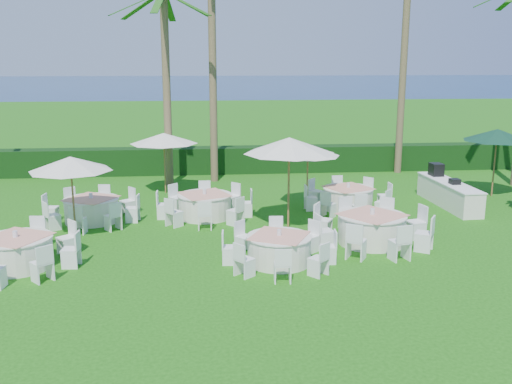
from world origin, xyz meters
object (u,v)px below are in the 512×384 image
banquet_table_d (92,209)px  banquet_table_f (348,198)px  umbrella_d (308,150)px  banquet_table_a (17,251)px  banquet_table_b (279,249)px  umbrella_c (164,138)px  umbrella_b (289,146)px  banquet_table_e (205,205)px  umbrella_a (70,164)px  buffet_table (448,193)px  umbrella_green (497,135)px  banquet_table_c (372,228)px

banquet_table_d → banquet_table_f: banquet_table_d is taller
banquet_table_d → umbrella_d: (7.29, 1.10, 1.65)m
banquet_table_a → banquet_table_b: bearing=-2.9°
banquet_table_b → umbrella_c: 9.17m
banquet_table_b → banquet_table_d: size_ratio=0.95×
umbrella_b → umbrella_c: 6.67m
banquet_table_e → banquet_table_f: (5.03, 0.62, -0.01)m
umbrella_a → umbrella_c: size_ratio=0.92×
umbrella_b → buffet_table: (6.17, 2.26, -2.13)m
umbrella_a → umbrella_c: (2.33, 5.53, -0.04)m
banquet_table_e → umbrella_a: umbrella_a is taller
umbrella_c → buffet_table: 10.83m
banquet_table_e → umbrella_green: size_ratio=1.22×
banquet_table_d → banquet_table_e: (3.66, 0.15, 0.01)m
banquet_table_b → umbrella_d: size_ratio=1.31×
banquet_table_c → umbrella_b: 3.50m
banquet_table_f → umbrella_d: (-1.40, 0.33, 1.65)m
banquet_table_c → umbrella_d: size_ratio=1.51×
banquet_table_d → buffet_table: bearing=4.2°
umbrella_d → buffet_table: umbrella_d is taller
banquet_table_c → umbrella_b: bearing=141.3°
banquet_table_e → umbrella_c: (-1.52, 3.73, 1.75)m
umbrella_a → umbrella_c: 6.00m
banquet_table_e → banquet_table_f: bearing=7.0°
umbrella_c → umbrella_d: (5.15, -2.78, -0.11)m
umbrella_a → banquet_table_a: bearing=-110.7°
banquet_table_a → banquet_table_d: 4.25m
banquet_table_b → umbrella_a: size_ratio=1.22×
banquet_table_e → umbrella_green: (11.08, 2.01, 1.95)m
banquet_table_e → banquet_table_f: 5.07m
banquet_table_a → umbrella_a: bearing=69.3°
banquet_table_b → banquet_table_d: bearing=141.3°
banquet_table_c → banquet_table_d: bearing=159.9°
banquet_table_b → umbrella_c: umbrella_c is taller
banquet_table_c → buffet_table: bearing=44.7°
banquet_table_d → umbrella_b: 6.76m
banquet_table_d → buffet_table: buffet_table is taller
banquet_table_a → banquet_table_e: bearing=41.7°
umbrella_d → banquet_table_d: bearing=-171.4°
umbrella_b → banquet_table_a: bearing=-159.5°
banquet_table_b → banquet_table_c: banquet_table_c is taller
umbrella_a → banquet_table_b: bearing=-26.0°
banquet_table_e → umbrella_d: 4.09m
banquet_table_b → banquet_table_d: banquet_table_d is taller
umbrella_a → banquet_table_f: bearing=15.2°
umbrella_d → umbrella_green: umbrella_green is taller
banquet_table_f → buffet_table: (3.72, 0.15, 0.06)m
umbrella_b → buffet_table: size_ratio=0.75×
banquet_table_a → banquet_table_f: banquet_table_a is taller
banquet_table_c → banquet_table_f: size_ratio=1.11×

